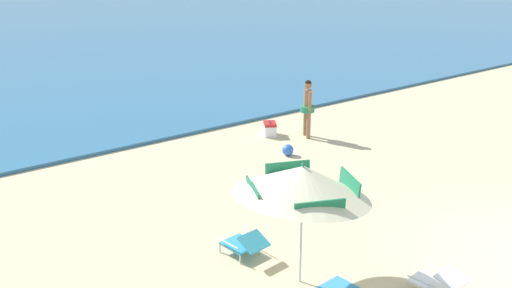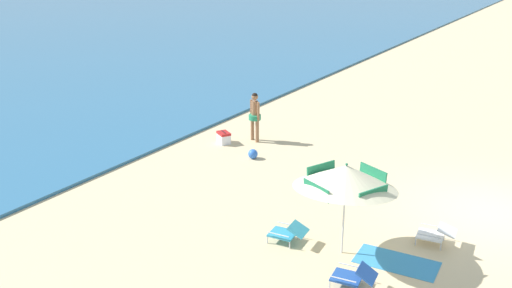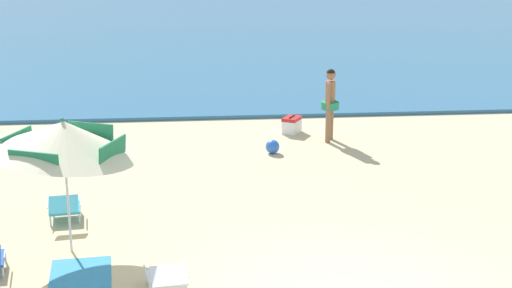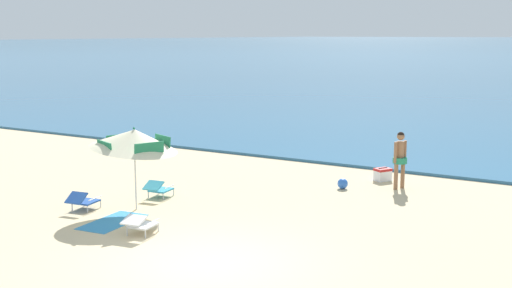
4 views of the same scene
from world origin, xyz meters
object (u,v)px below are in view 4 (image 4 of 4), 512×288
Objects in this scene: beach_umbrella_striped_main at (134,139)px; cooler_box at (383,174)px; beach_ball at (343,184)px; beach_towel at (113,222)px; lounge_chair_under_umbrella at (158,188)px; lounge_chair_facing_sea at (140,223)px; lounge_chair_beside_umbrella at (83,200)px; person_standing_near_shore at (400,156)px.

beach_umbrella_striped_main reaches higher than cooler_box.
beach_towel is at bearing -119.73° from beach_ball.
lounge_chair_under_umbrella is 3.01× the size of beach_ball.
beach_umbrella_striped_main is 2.79m from lounge_chair_facing_sea.
lounge_chair_facing_sea is at bearing -108.63° from beach_ball.
lounge_chair_beside_umbrella is (-0.86, -2.05, -0.00)m from lounge_chair_under_umbrella.
lounge_chair_beside_umbrella is 3.07× the size of beach_ball.
beach_towel is (-4.16, -7.77, -0.20)m from cooler_box.
beach_ball is (-0.66, -1.64, -0.05)m from cooler_box.
lounge_chair_facing_sea is 0.54× the size of person_standing_near_shore.
person_standing_near_shore is at bearing 63.84° from lounge_chair_facing_sea.
beach_umbrella_striped_main is at bearing 35.05° from lounge_chair_beside_umbrella.
lounge_chair_beside_umbrella is at bearing 162.10° from lounge_chair_facing_sea.
cooler_box is 1.93× the size of beach_ball.
beach_umbrella_striped_main is 2.90× the size of lounge_chair_beside_umbrella.
person_standing_near_shore is (6.36, 6.60, 0.73)m from lounge_chair_beside_umbrella.
beach_ball is at bearing 42.15° from lounge_chair_under_umbrella.
lounge_chair_facing_sea is at bearing -19.96° from beach_towel.
lounge_chair_beside_umbrella is 7.55m from beach_ball.
beach_umbrella_striped_main is at bearing -77.64° from lounge_chair_under_umbrella.
beach_towel is (-3.50, -6.13, -0.15)m from beach_ball.
beach_umbrella_striped_main is at bearing -131.99° from person_standing_near_shore.
person_standing_near_shore is at bearing -44.05° from cooler_box.
beach_ball is (3.78, 4.93, -1.72)m from beach_umbrella_striped_main.
beach_ball is at bearing -148.72° from person_standing_near_shore.
lounge_chair_under_umbrella is 5.47m from beach_ball.
beach_towel is (1.41, -0.41, -0.26)m from lounge_chair_beside_umbrella.
person_standing_near_shore reaches higher than lounge_chair_beside_umbrella.
beach_ball is at bearing 60.27° from beach_towel.
lounge_chair_facing_sea is 8.36m from person_standing_near_shore.
person_standing_near_shore is at bearing 39.59° from lounge_chair_under_umbrella.
lounge_chair_facing_sea is at bearing -17.90° from lounge_chair_beside_umbrella.
beach_ball reaches higher than beach_towel.
beach_towel is at bearing -118.15° from cooler_box.
cooler_box is 8.82m from beach_towel.
lounge_chair_facing_sea reaches higher than cooler_box.
lounge_chair_under_umbrella is at bearing -140.41° from person_standing_near_shore.
lounge_chair_beside_umbrella is 0.53× the size of beach_towel.
lounge_chair_beside_umbrella reaches higher than beach_ball.
beach_ball is at bearing -111.86° from cooler_box.
lounge_chair_beside_umbrella is 2.83m from lounge_chair_facing_sea.
person_standing_near_shore is (3.67, 7.47, 0.72)m from lounge_chair_facing_sea.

